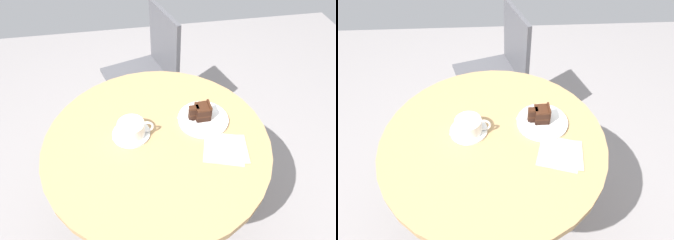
% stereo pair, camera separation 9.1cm
% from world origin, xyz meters
% --- Properties ---
extents(ground_plane, '(4.40, 4.40, 0.01)m').
position_xyz_m(ground_plane, '(0.00, 0.00, -0.01)').
color(ground_plane, gray).
rests_on(ground_plane, ground).
extents(cafe_table, '(0.87, 0.87, 0.72)m').
position_xyz_m(cafe_table, '(0.00, 0.00, 0.61)').
color(cafe_table, '#A37F51').
rests_on(cafe_table, ground).
extents(saucer, '(0.15, 0.15, 0.01)m').
position_xyz_m(saucer, '(-0.09, 0.04, 0.73)').
color(saucer, white).
rests_on(saucer, cafe_table).
extents(coffee_cup, '(0.14, 0.10, 0.06)m').
position_xyz_m(coffee_cup, '(-0.09, 0.03, 0.76)').
color(coffee_cup, white).
rests_on(coffee_cup, saucer).
extents(teaspoon, '(0.11, 0.04, 0.00)m').
position_xyz_m(teaspoon, '(-0.13, 0.01, 0.73)').
color(teaspoon, '#B7B7BC').
rests_on(teaspoon, saucer).
extents(cake_plate, '(0.20, 0.20, 0.01)m').
position_xyz_m(cake_plate, '(0.20, 0.07, 0.73)').
color(cake_plate, white).
rests_on(cake_plate, cafe_table).
extents(cake_slice, '(0.09, 0.06, 0.07)m').
position_xyz_m(cake_slice, '(0.19, 0.07, 0.77)').
color(cake_slice, black).
rests_on(cake_slice, cake_plate).
extents(fork, '(0.12, 0.11, 0.00)m').
position_xyz_m(fork, '(0.14, 0.06, 0.74)').
color(fork, '#B7B7BC').
rests_on(fork, cake_plate).
extents(napkin, '(0.19, 0.19, 0.00)m').
position_xyz_m(napkin, '(0.25, -0.09, 0.72)').
color(napkin, beige).
rests_on(napkin, cafe_table).
extents(cafe_chair, '(0.47, 0.47, 0.85)m').
position_xyz_m(cafe_chair, '(0.06, 0.76, 0.51)').
color(cafe_chair, '#4C4C51').
rests_on(cafe_chair, ground).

